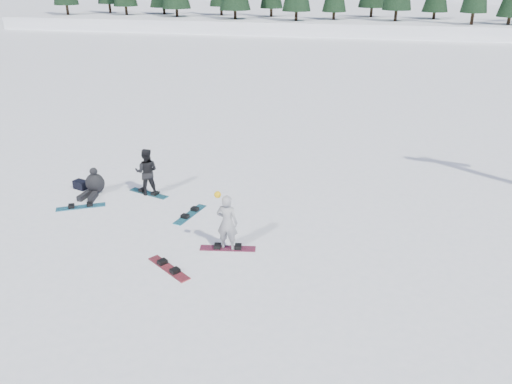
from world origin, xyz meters
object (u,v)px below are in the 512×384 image
snowboarder_woman (227,222)px  snowboard_loose_a (190,214)px  gear_bag (81,185)px  seated_rider (94,184)px  snowboard_loose_b (169,268)px  snowboard_loose_c (81,207)px  snowboarder_man (147,172)px

snowboarder_woman → snowboard_loose_a: size_ratio=1.15×
gear_bag → snowboard_loose_a: (4.38, -1.06, -0.14)m
seated_rider → snowboard_loose_b: seated_rider is taller
snowboard_loose_b → seated_rider: bearing=171.8°
seated_rider → snowboard_loose_a: seated_rider is taller
gear_bag → seated_rider: bearing=-20.3°
snowboard_loose_b → snowboard_loose_c: same height
seated_rider → snowboard_loose_c: bearing=-89.5°
snowboard_loose_b → snowboard_loose_c: 4.94m
snowboard_loose_a → snowboard_loose_c: bearing=106.7°
snowboarder_man → gear_bag: bearing=-10.6°
snowboarder_woman → snowboard_loose_a: snowboarder_woman is taller
seated_rider → snowboard_loose_b: size_ratio=0.73×
snowboard_loose_a → gear_bag: bearing=88.4°
snowboarder_man → seated_rider: (-1.76, -0.39, -0.45)m
snowboard_loose_b → snowboard_loose_c: size_ratio=1.00×
seated_rider → snowboarder_woman: bearing=-30.4°
seated_rider → snowboarder_man: bearing=7.4°
snowboarder_woman → snowboard_loose_b: snowboarder_woman is taller
snowboarder_woman → snowboard_loose_b: size_ratio=1.15×
snowboarder_man → seated_rider: bearing=-1.1°
gear_bag → snowboard_loose_a: size_ratio=0.30×
snowboarder_man → snowboard_loose_a: snowboarder_man is taller
snowboard_loose_a → snowboard_loose_b: (0.54, -3.02, 0.00)m
snowboarder_woman → snowboarder_man: size_ratio=1.08×
gear_bag → snowboard_loose_b: 6.40m
seated_rider → snowboard_loose_c: 1.15m
snowboard_loose_a → snowboard_loose_b: same height
seated_rider → gear_bag: 0.77m
seated_rider → gear_bag: seated_rider is taller
snowboarder_man → gear_bag: snowboarder_man is taller
seated_rider → snowboard_loose_a: 3.78m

